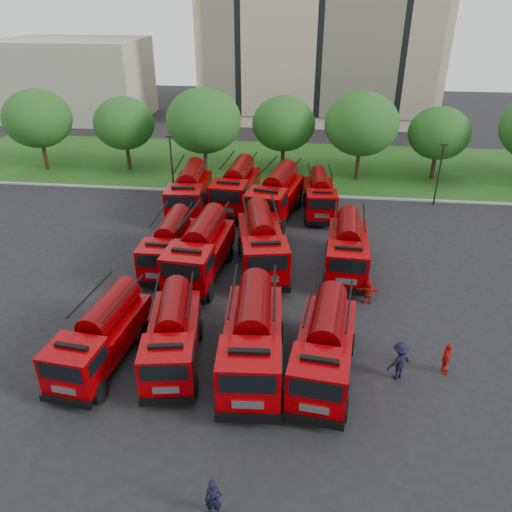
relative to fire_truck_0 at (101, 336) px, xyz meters
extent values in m
plane|color=black|center=(7.56, 4.81, -1.54)|extent=(140.00, 140.00, 0.00)
cube|color=#174512|center=(7.56, 30.81, -1.48)|extent=(70.00, 16.00, 0.12)
cube|color=gray|center=(7.56, 22.71, -1.47)|extent=(70.00, 0.30, 0.14)
cube|color=#C4B492|center=(9.56, 52.81, 10.96)|extent=(30.00, 14.00, 25.00)
cube|color=black|center=(9.56, 45.71, 10.96)|extent=(28.00, 0.15, 22.00)
cube|color=#9D988B|center=(-22.44, 48.81, 3.46)|extent=(18.00, 12.00, 10.00)
cylinder|color=#382314|center=(-16.44, 26.81, -0.22)|extent=(0.36, 0.36, 2.62)
ellipsoid|color=#154B16|center=(-16.44, 26.81, 3.49)|extent=(6.30, 6.30, 5.36)
cylinder|color=#382314|center=(-8.44, 27.81, -0.35)|extent=(0.36, 0.36, 2.38)
ellipsoid|color=#154B16|center=(-8.44, 27.81, 3.02)|extent=(5.71, 5.71, 4.86)
cylinder|color=#382314|center=(-0.44, 26.31, -0.14)|extent=(0.36, 0.36, 2.80)
ellipsoid|color=#154B16|center=(-0.44, 26.31, 3.82)|extent=(6.72, 6.72, 5.71)
cylinder|color=#382314|center=(6.56, 28.81, -0.31)|extent=(0.36, 0.36, 2.45)
ellipsoid|color=#154B16|center=(6.56, 28.81, 3.15)|extent=(5.88, 5.88, 5.00)
cylinder|color=#382314|center=(13.56, 27.31, -0.17)|extent=(0.36, 0.36, 2.73)
ellipsoid|color=#154B16|center=(13.56, 27.31, 3.69)|extent=(6.55, 6.55, 5.57)
cylinder|color=#382314|center=(20.56, 28.31, -0.40)|extent=(0.36, 0.36, 2.27)
ellipsoid|color=#154B16|center=(20.56, 28.31, 2.82)|extent=(5.46, 5.46, 4.64)
cylinder|color=black|center=(-2.44, 22.01, 0.96)|extent=(0.14, 0.14, 5.00)
cube|color=black|center=(-2.44, 22.01, 3.51)|extent=(0.60, 0.25, 0.12)
cylinder|color=black|center=(19.56, 22.01, 0.96)|extent=(0.14, 0.14, 5.00)
cube|color=black|center=(19.56, 22.01, 3.51)|extent=(0.60, 0.25, 0.12)
cube|color=black|center=(0.00, 0.01, -0.93)|extent=(2.89, 6.75, 0.28)
cube|color=black|center=(-0.38, -3.29, -0.97)|extent=(2.35, 0.50, 0.33)
cube|color=#8A0003|center=(-0.26, -2.22, 0.12)|extent=(2.51, 2.31, 1.82)
cube|color=black|center=(-0.38, -3.26, 0.55)|extent=(1.96, 0.27, 0.79)
cube|color=#8A0003|center=(0.12, 1.03, -0.18)|extent=(2.77, 4.54, 1.22)
cylinder|color=#4E0102|center=(0.12, 1.03, 0.81)|extent=(1.84, 4.06, 1.40)
cylinder|color=black|center=(-1.35, -2.28, -1.02)|extent=(0.44, 1.06, 1.03)
cylinder|color=black|center=(0.79, -2.53, -1.02)|extent=(0.44, 1.06, 1.03)
cylinder|color=black|center=(-0.87, 1.81, -1.02)|extent=(0.44, 1.06, 1.03)
cylinder|color=black|center=(1.26, 1.56, -1.02)|extent=(0.44, 1.06, 1.03)
cube|color=black|center=(3.30, 0.48, -0.93)|extent=(3.16, 6.76, 0.28)
cube|color=black|center=(3.83, -2.78, -0.98)|extent=(2.33, 0.60, 0.32)
cube|color=#8A0003|center=(3.66, -1.72, 0.11)|extent=(2.57, 2.38, 1.81)
cube|color=black|center=(3.83, -2.75, 0.53)|extent=(1.93, 0.36, 0.79)
cube|color=#8A0003|center=(3.13, 1.48, -0.19)|extent=(2.93, 4.58, 1.21)
cylinder|color=#4E0102|center=(3.13, 1.48, 0.80)|extent=(2.00, 4.07, 1.39)
cylinder|color=black|center=(2.63, -2.08, -1.02)|extent=(0.49, 1.06, 1.02)
cylinder|color=black|center=(4.74, -1.73, -1.02)|extent=(0.49, 1.06, 1.02)
cylinder|color=black|center=(1.97, 1.95, -1.02)|extent=(0.49, 1.06, 1.02)
cylinder|color=black|center=(4.08, 2.30, -1.02)|extent=(0.49, 1.06, 1.02)
cube|color=black|center=(7.08, 0.40, -0.84)|extent=(2.97, 7.63, 0.32)
cube|color=black|center=(7.35, -3.38, -0.89)|extent=(2.68, 0.45, 0.37)
cube|color=#8A0003|center=(7.26, -2.16, 0.36)|extent=(2.78, 2.53, 2.08)
cube|color=black|center=(7.34, -3.35, 0.84)|extent=(2.24, 0.21, 0.91)
cube|color=#8A0003|center=(7.00, 1.58, 0.01)|extent=(2.95, 5.09, 1.39)
cylinder|color=#4E0102|center=(7.00, 1.58, 1.15)|extent=(1.91, 4.59, 1.60)
cylinder|color=black|center=(6.05, -2.45, -0.95)|extent=(0.45, 1.20, 1.18)
cylinder|color=black|center=(8.50, -2.28, -0.95)|extent=(0.45, 1.20, 1.18)
cylinder|color=black|center=(5.72, 2.24, -0.95)|extent=(0.45, 1.20, 1.18)
cylinder|color=black|center=(8.17, 2.41, -0.95)|extent=(0.45, 1.20, 1.18)
cube|color=black|center=(10.36, 0.28, -0.89)|extent=(3.04, 7.13, 0.30)
cube|color=black|center=(9.96, -3.21, -0.94)|extent=(2.48, 0.53, 0.35)
cube|color=#8A0003|center=(10.09, -2.08, 0.22)|extent=(2.65, 2.44, 1.93)
cube|color=black|center=(9.97, -3.18, 0.66)|extent=(2.07, 0.28, 0.84)
cube|color=#8A0003|center=(10.48, 1.36, -0.10)|extent=(2.92, 4.79, 1.29)
cylinder|color=#4E0102|center=(10.48, 1.36, 0.95)|extent=(1.94, 4.29, 1.48)
cylinder|color=black|center=(8.94, -2.15, -0.99)|extent=(0.47, 1.12, 1.09)
cylinder|color=black|center=(11.20, -2.40, -0.99)|extent=(0.47, 1.12, 1.09)
cylinder|color=black|center=(9.43, 2.17, -0.99)|extent=(0.47, 1.12, 1.09)
cylinder|color=black|center=(11.69, 1.92, -0.99)|extent=(0.47, 1.12, 1.09)
cube|color=black|center=(0.68, 9.55, -0.92)|extent=(2.19, 6.61, 0.28)
cube|color=black|center=(0.69, 6.20, -0.97)|extent=(2.36, 0.24, 0.33)
cube|color=#8A0003|center=(0.69, 7.29, 0.14)|extent=(2.32, 2.08, 1.84)
cube|color=black|center=(0.69, 6.23, 0.56)|extent=(1.98, 0.05, 0.80)
cube|color=#8A0003|center=(0.68, 10.59, -0.17)|extent=(2.32, 4.34, 1.23)
cylinder|color=#4E0102|center=(0.68, 10.59, 0.83)|extent=(1.42, 3.97, 1.41)
cylinder|color=black|center=(-0.40, 7.09, -1.02)|extent=(0.33, 1.04, 1.04)
cylinder|color=black|center=(1.77, 7.10, -1.02)|extent=(0.33, 1.04, 1.04)
cylinder|color=black|center=(-0.41, 11.25, -1.02)|extent=(0.33, 1.04, 1.04)
cylinder|color=black|center=(1.76, 11.25, -1.02)|extent=(0.33, 1.04, 1.04)
cube|color=black|center=(2.90, 8.62, -0.84)|extent=(3.00, 7.64, 0.32)
cube|color=black|center=(2.62, 4.84, -0.89)|extent=(2.68, 0.46, 0.37)
cube|color=#8A0003|center=(2.71, 6.06, 0.36)|extent=(2.78, 2.54, 2.08)
cube|color=black|center=(2.62, 4.87, 0.84)|extent=(2.24, 0.22, 0.91)
cube|color=#8A0003|center=(2.99, 9.79, 0.01)|extent=(2.97, 5.09, 1.39)
cylinder|color=#4E0102|center=(2.99, 9.79, 1.15)|extent=(1.93, 4.59, 1.60)
cylinder|color=black|center=(1.47, 5.94, -0.95)|extent=(0.46, 1.20, 1.17)
cylinder|color=black|center=(3.92, 5.76, -0.95)|extent=(0.46, 1.20, 1.17)
cylinder|color=black|center=(1.82, 10.63, -0.95)|extent=(0.46, 1.20, 1.17)
cylinder|color=black|center=(4.27, 10.44, -0.95)|extent=(0.46, 1.20, 1.17)
cube|color=black|center=(6.50, 10.00, -0.84)|extent=(3.84, 7.81, 0.32)
cube|color=black|center=(7.23, 6.28, -0.89)|extent=(2.67, 0.77, 0.37)
cube|color=#8A0003|center=(6.99, 7.48, 0.36)|extent=(3.02, 2.81, 2.08)
cube|color=black|center=(7.22, 6.31, 0.84)|extent=(2.21, 0.48, 0.91)
cube|color=#8A0003|center=(6.28, 11.15, 0.01)|extent=(3.51, 5.32, 1.39)
cylinder|color=#4E0102|center=(6.28, 11.15, 1.15)|extent=(2.43, 4.71, 1.60)
cylinder|color=black|center=(5.83, 7.04, -0.95)|extent=(0.59, 1.22, 1.17)
cylinder|color=black|center=(8.24, 7.51, -0.95)|extent=(0.59, 1.22, 1.17)
cylinder|color=black|center=(4.93, 11.65, -0.95)|extent=(0.59, 1.22, 1.17)
cylinder|color=black|center=(7.34, 12.12, -0.95)|extent=(0.59, 1.22, 1.17)
cube|color=black|center=(11.84, 10.24, -0.89)|extent=(2.64, 7.01, 0.30)
cube|color=black|center=(11.65, 6.75, -0.94)|extent=(2.47, 0.38, 0.34)
cube|color=#8A0003|center=(11.71, 7.88, 0.21)|extent=(2.53, 2.30, 1.92)
cube|color=black|center=(11.65, 6.78, 0.66)|extent=(2.07, 0.16, 0.84)
cube|color=#8A0003|center=(11.90, 11.32, -0.11)|extent=(2.66, 4.66, 1.28)
cylinder|color=#4E0102|center=(11.90, 11.32, 0.94)|extent=(1.70, 4.21, 1.48)
cylinder|color=black|center=(10.57, 7.74, -0.99)|extent=(0.40, 1.10, 1.08)
cylinder|color=black|center=(12.83, 7.62, -0.99)|extent=(0.40, 1.10, 1.08)
cylinder|color=black|center=(10.80, 12.07, -0.99)|extent=(0.40, 1.10, 1.08)
cylinder|color=black|center=(13.07, 11.95, -0.99)|extent=(0.40, 1.10, 1.08)
cube|color=black|center=(-0.03, 18.22, -0.84)|extent=(2.97, 7.63, 0.32)
cube|color=black|center=(0.23, 14.44, -0.89)|extent=(2.68, 0.45, 0.37)
cube|color=#8A0003|center=(0.15, 15.66, 0.36)|extent=(2.77, 2.53, 2.08)
cube|color=black|center=(0.23, 14.47, 0.84)|extent=(2.24, 0.21, 0.91)
cube|color=#8A0003|center=(-0.11, 19.39, 0.01)|extent=(2.95, 5.08, 1.39)
cylinder|color=#4E0102|center=(-0.11, 19.39, 1.15)|extent=(1.91, 4.59, 1.60)
cylinder|color=black|center=(-1.06, 15.36, -0.95)|extent=(0.45, 1.20, 1.18)
cylinder|color=black|center=(1.39, 15.53, -0.95)|extent=(0.45, 1.20, 1.18)
cylinder|color=black|center=(-1.39, 20.05, -0.95)|extent=(0.45, 1.20, 1.18)
cylinder|color=black|center=(1.06, 20.22, -0.95)|extent=(0.45, 1.20, 1.18)
cube|color=black|center=(3.45, 19.63, -0.84)|extent=(3.05, 7.70, 0.32)
cube|color=black|center=(3.15, 15.82, -0.89)|extent=(2.70, 0.47, 0.38)
cube|color=#8A0003|center=(3.25, 17.06, 0.38)|extent=(2.81, 2.56, 2.10)
cube|color=black|center=(3.15, 15.85, 0.86)|extent=(2.26, 0.23, 0.91)
cube|color=#8A0003|center=(3.54, 20.81, 0.03)|extent=(3.01, 5.14, 1.40)
cylinder|color=#4E0102|center=(3.54, 20.81, 1.17)|extent=(1.96, 4.63, 1.61)
cylinder|color=black|center=(2.00, 16.94, -0.94)|extent=(0.47, 1.21, 1.18)
cylinder|color=black|center=(4.46, 16.75, -0.94)|extent=(0.47, 1.21, 1.18)
cylinder|color=black|center=(2.36, 21.66, -0.94)|extent=(0.47, 1.21, 1.18)
cylinder|color=black|center=(4.83, 21.47, -0.94)|extent=(0.47, 1.21, 1.18)
cube|color=black|center=(6.74, 18.06, -0.82)|extent=(4.02, 8.09, 0.33)
cube|color=black|center=(5.97, 14.21, -0.87)|extent=(2.76, 0.82, 0.39)
cube|color=#8A0003|center=(6.22, 15.46, 0.43)|extent=(3.14, 2.92, 2.16)
cube|color=black|center=(5.98, 14.24, 0.92)|extent=(2.29, 0.51, 0.94)
cube|color=#8A0003|center=(6.98, 19.25, 0.07)|extent=(3.66, 5.52, 1.44)
cylinder|color=#4E0102|center=(6.98, 19.25, 1.24)|extent=(2.54, 4.88, 1.66)
cylinder|color=black|center=(4.93, 15.49, -0.93)|extent=(0.62, 1.27, 1.22)
cylinder|color=black|center=(7.42, 14.99, -0.93)|extent=(0.62, 1.27, 1.22)
cylinder|color=black|center=(5.89, 20.26, -0.93)|extent=(0.62, 1.27, 1.22)
cylinder|color=black|center=(8.38, 19.76, -0.93)|extent=(0.62, 1.27, 1.22)
cube|color=black|center=(10.11, 19.26, -0.94)|extent=(2.51, 6.52, 0.27)
cube|color=black|center=(10.32, 16.02, -0.99)|extent=(2.29, 0.38, 0.32)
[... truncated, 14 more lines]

